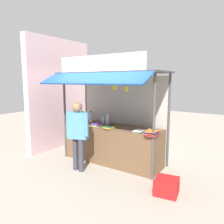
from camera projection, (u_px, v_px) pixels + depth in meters
The scene contains 16 objects.
ground_plane at pixel (112, 162), 5.50m from camera, with size 20.00×20.00×0.00m, color #9E9384.
stall_counter at pixel (112, 144), 5.44m from camera, with size 2.51×0.73×0.93m, color brown.
stall_structure at pixel (115, 99), 5.38m from camera, with size 2.71×1.61×2.60m.
water_bottle_mid_right at pixel (91, 117), 5.85m from camera, with size 0.09×0.09×0.30m.
water_bottle_far_right at pixel (107, 120), 5.52m from camera, with size 0.08×0.08×0.27m.
water_bottle_mid_left at pixel (103, 120), 5.59m from camera, with size 0.07×0.07×0.24m.
water_bottle_back_left at pixel (83, 116), 5.98m from camera, with size 0.08×0.08×0.29m.
magazine_stack_rear_center at pixel (97, 124), 5.39m from camera, with size 0.21×0.26×0.07m.
magazine_stack_center at pixel (109, 127), 5.09m from camera, with size 0.23×0.26×0.07m.
magazine_stack_right at pixel (152, 133), 4.48m from camera, with size 0.24×0.33×0.08m.
magazine_stack_back_right at pixel (139, 131), 4.71m from camera, with size 0.23×0.30×0.04m.
banana_bunch_inner_left at pixel (126, 88), 4.48m from camera, with size 0.09×0.08×0.30m.
banana_bunch_leftmost at pixel (115, 86), 4.63m from camera, with size 0.11×0.11×0.27m.
vendor_person at pixel (78, 130), 4.85m from camera, with size 0.60×0.33×1.58m.
plastic_crate at pixel (166, 186), 3.93m from camera, with size 0.41×0.41×0.29m, color red.
neighbour_wall at pixel (60, 94), 6.69m from camera, with size 0.20×2.40×3.29m, color beige.
Camera 1 is at (2.94, -4.37, 2.04)m, focal length 34.75 mm.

